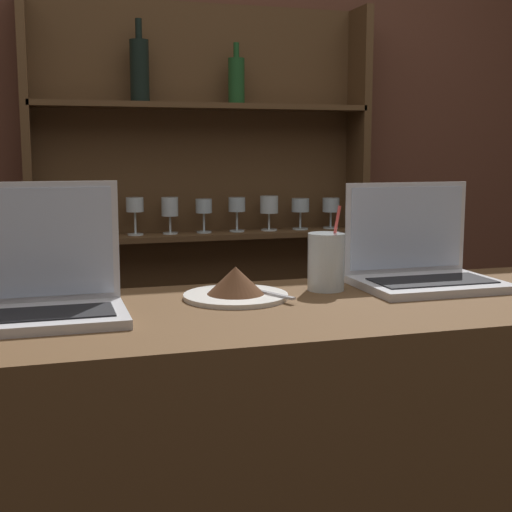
{
  "coord_description": "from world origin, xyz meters",
  "views": [
    {
      "loc": [
        -0.54,
        -1.06,
        1.37
      ],
      "look_at": [
        -0.13,
        0.3,
        1.15
      ],
      "focal_mm": 50.0,
      "sensor_mm": 36.0,
      "label": 1
    }
  ],
  "objects": [
    {
      "name": "laptop_near",
      "position": [
        -0.56,
        0.31,
        1.11
      ],
      "size": [
        0.32,
        0.21,
        0.25
      ],
      "color": "silver",
      "rests_on": "bar_counter"
    },
    {
      "name": "back_wall",
      "position": [
        0.0,
        1.66,
        1.35
      ],
      "size": [
        7.0,
        0.06,
        2.7
      ],
      "color": "brown",
      "rests_on": "ground_plane"
    },
    {
      "name": "water_glass",
      "position": [
        0.06,
        0.4,
        1.12
      ],
      "size": [
        0.08,
        0.08,
        0.19
      ],
      "color": "silver",
      "rests_on": "bar_counter"
    },
    {
      "name": "cake_plate",
      "position": [
        -0.15,
        0.37,
        1.08
      ],
      "size": [
        0.22,
        0.22,
        0.07
      ],
      "color": "silver",
      "rests_on": "bar_counter"
    },
    {
      "name": "laptop_far",
      "position": [
        0.3,
        0.39,
        1.1
      ],
      "size": [
        0.32,
        0.24,
        0.24
      ],
      "color": "silver",
      "rests_on": "bar_counter"
    },
    {
      "name": "back_shelf",
      "position": [
        0.04,
        1.58,
        0.99
      ],
      "size": [
        1.27,
        0.18,
        1.9
      ],
      "color": "brown",
      "rests_on": "ground_plane"
    }
  ]
}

